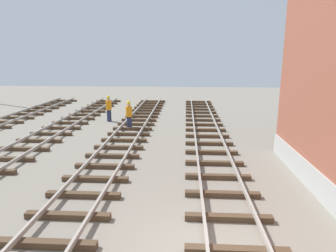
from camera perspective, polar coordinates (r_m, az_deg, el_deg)
track_near_building at (r=7.86m, az=13.03°, el=-21.92°), size 2.50×49.65×0.32m
track_centre at (r=8.45m, az=-22.03°, el=-19.87°), size 2.50×49.65×0.32m
track_worker_foreground at (r=19.29m, az=-7.41°, el=2.03°), size 0.40×0.40×1.87m
track_worker_distant at (r=21.99m, az=-11.18°, el=3.25°), size 0.40×0.40×1.87m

